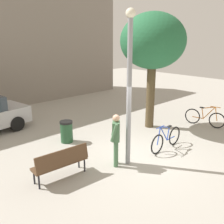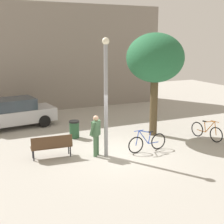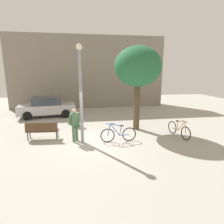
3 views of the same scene
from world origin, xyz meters
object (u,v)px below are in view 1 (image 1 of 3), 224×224
person_by_lamppost (116,137)px  bicycle_blue (166,139)px  bicycle_orange (205,118)px  plaza_tree (153,42)px  trash_bin (67,131)px  park_bench (61,161)px  lamppost (129,82)px

person_by_lamppost → bicycle_blue: (2.13, -0.40, -0.58)m
bicycle_orange → bicycle_blue: bearing=-175.6°
person_by_lamppost → bicycle_orange: person_by_lamppost is taller
plaza_tree → bicycle_blue: (-1.47, -1.92, -3.30)m
plaza_tree → trash_bin: plaza_tree is taller
plaza_tree → bicycle_orange: 4.16m
person_by_lamppost → trash_bin: 2.68m
bicycle_orange → park_bench: bearing=175.0°
park_bench → plaza_tree: 6.23m
park_bench → trash_bin: park_bench is taller
park_bench → bicycle_blue: bicycle_blue is taller
bicycle_blue → park_bench: bearing=167.0°
bicycle_blue → trash_bin: bicycle_blue is taller
park_bench → plaza_tree: size_ratio=0.33×
person_by_lamppost → trash_bin: person_by_lamppost is taller
plaza_tree → bicycle_orange: size_ratio=2.73×
lamppost → bicycle_orange: (5.14, 0.04, -2.24)m
lamppost → person_by_lamppost: (-0.36, 0.18, -1.66)m
lamppost → park_bench: lamppost is taller
lamppost → bicycle_blue: bearing=-7.0°
bicycle_blue → bicycle_orange: (3.37, 0.26, 0.00)m
bicycle_blue → person_by_lamppost: bearing=169.5°
park_bench → lamppost: bearing=-18.0°
park_bench → trash_bin: 2.68m
plaza_tree → bicycle_blue: plaza_tree is taller
lamppost → park_bench: 2.98m
lamppost → bicycle_orange: lamppost is taller
bicycle_orange → plaza_tree: bearing=138.9°
lamppost → bicycle_orange: bearing=0.5°
person_by_lamppost → park_bench: size_ratio=1.02×
park_bench → person_by_lamppost: bearing=-16.1°
lamppost → bicycle_blue: lamppost is taller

